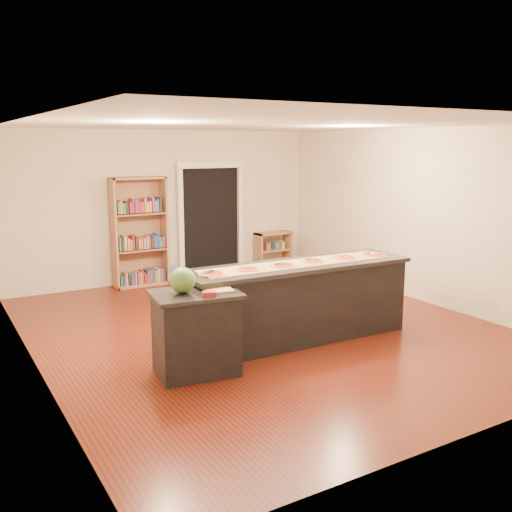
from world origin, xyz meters
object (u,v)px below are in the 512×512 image
kitchen_island (298,302)px  waste_bin (174,274)px  watermelon (182,280)px  bookshelf (140,232)px  low_shelf (273,250)px  side_counter (196,333)px

kitchen_island → waste_bin: kitchen_island is taller
waste_bin → watermelon: watermelon is taller
kitchen_island → bookshelf: (-0.77, 3.89, 0.47)m
bookshelf → low_shelf: 2.92m
bookshelf → low_shelf: (2.86, 0.01, -0.61)m
side_counter → bookshelf: size_ratio=0.48×
kitchen_island → low_shelf: (2.09, 3.91, -0.14)m
kitchen_island → side_counter: 1.67m
bookshelf → low_shelf: bearing=0.3°
low_shelf → waste_bin: (-2.27, -0.14, -0.22)m
kitchen_island → waste_bin: 3.78m
kitchen_island → watermelon: 1.87m
low_shelf → watermelon: (-3.84, -4.23, 0.70)m
bookshelf → waste_bin: (0.59, -0.13, -0.83)m
side_counter → low_shelf: 5.66m
kitchen_island → bookshelf: bookshelf is taller
kitchen_island → watermelon: watermelon is taller
side_counter → low_shelf: bearing=56.5°
low_shelf → kitchen_island: bearing=-118.1°
waste_bin → kitchen_island: bearing=-87.3°
kitchen_island → side_counter: (-1.63, -0.36, -0.04)m
side_counter → bookshelf: (0.85, 4.26, 0.51)m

